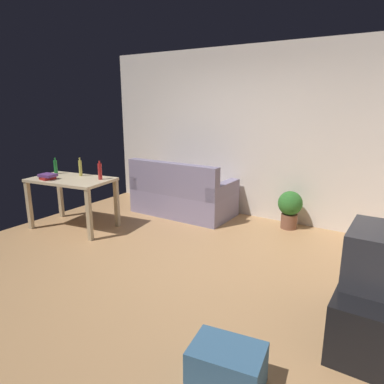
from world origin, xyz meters
The scene contains 12 objects.
ground_plane centered at (0.00, 0.00, -0.01)m, with size 5.20×4.40×0.02m, color tan.
wall_rear centered at (0.00, 2.20, 1.35)m, with size 5.20×0.10×2.70m, color silver.
couch centered at (-0.81, 1.59, 0.31)m, with size 1.66×0.84×0.92m.
tv_stand centered at (2.25, -0.23, 0.24)m, with size 0.44×1.10×0.48m.
tv centered at (2.25, -0.23, 0.70)m, with size 0.41×0.60×0.44m.
desk centered at (-1.80, 0.18, 0.65)m, with size 1.29×0.87×0.76m.
potted_plant centered at (0.94, 1.90, 0.33)m, with size 0.36×0.36×0.57m.
storage_box centered at (1.54, -1.32, 0.15)m, with size 0.48×0.34×0.30m, color #386084.
bottle_green centered at (-2.28, 0.28, 0.87)m, with size 0.05×0.05×0.25m.
bottle_squat centered at (-1.83, 0.38, 0.88)m, with size 0.05×0.05×0.28m.
bottle_red centered at (-1.39, 0.36, 0.88)m, with size 0.06×0.06×0.27m.
book_stack centered at (-2.03, -0.04, 0.80)m, with size 0.24×0.20×0.08m.
Camera 1 is at (2.40, -3.08, 1.85)m, focal length 32.74 mm.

